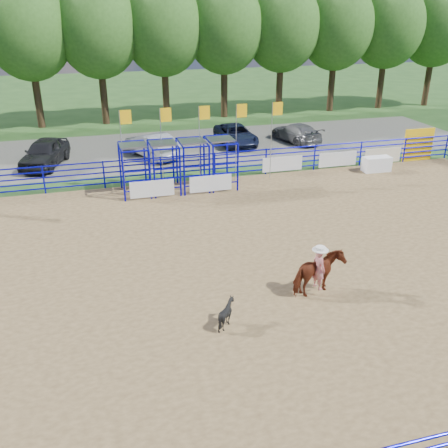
{
  "coord_description": "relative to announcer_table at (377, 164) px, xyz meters",
  "views": [
    {
      "loc": [
        -6.62,
        -15.67,
        8.95
      ],
      "look_at": [
        -1.98,
        1.0,
        1.3
      ],
      "focal_mm": 40.0,
      "sensor_mm": 36.0,
      "label": 1
    }
  ],
  "objects": [
    {
      "name": "chute_assembly",
      "position": [
        -11.28,
        0.06,
        0.81
      ],
      "size": [
        19.32,
        2.41,
        4.2
      ],
      "color": "#0808BA",
      "rests_on": "ground"
    },
    {
      "name": "car_b",
      "position": [
        -12.09,
        6.51,
        0.32
      ],
      "size": [
        3.27,
        4.87,
        1.52
      ],
      "primitive_type": "imported",
      "rotation": [
        0.0,
        0.0,
        3.54
      ],
      "color": "gray",
      "rests_on": "gravel_strip"
    },
    {
      "name": "gravel_strip",
      "position": [
        -9.38,
        8.22,
        -0.44
      ],
      "size": [
        40.0,
        10.0,
        0.01
      ],
      "primitive_type": "cube",
      "color": "#65645A",
      "rests_on": "ground"
    },
    {
      "name": "horse_and_rider",
      "position": [
        -9.12,
        -11.39,
        0.45
      ],
      "size": [
        1.95,
        1.31,
        2.47
      ],
      "color": "maroon",
      "rests_on": "arena_dirt"
    },
    {
      "name": "car_a",
      "position": [
        -18.57,
        6.31,
        0.37
      ],
      "size": [
        3.22,
        5.08,
        1.61
      ],
      "primitive_type": "imported",
      "rotation": [
        0.0,
        0.0,
        -0.3
      ],
      "color": "black",
      "rests_on": "gravel_strip"
    },
    {
      "name": "announcer_table",
      "position": [
        0.0,
        0.0,
        0.0
      ],
      "size": [
        1.62,
        0.79,
        0.85
      ],
      "primitive_type": "cube",
      "rotation": [
        0.0,
        0.0,
        -0.03
      ],
      "color": "white",
      "rests_on": "arena_dirt"
    },
    {
      "name": "calf",
      "position": [
        -12.55,
        -12.34,
        -0.0
      ],
      "size": [
        0.85,
        0.77,
        0.85
      ],
      "primitive_type": "imported",
      "rotation": [
        0.0,
        0.0,
        1.7
      ],
      "color": "black",
      "rests_on": "arena_dirt"
    },
    {
      "name": "car_c",
      "position": [
        -6.11,
        8.06,
        0.23
      ],
      "size": [
        2.23,
        4.8,
        1.33
      ],
      "primitive_type": "imported",
      "rotation": [
        0.0,
        0.0,
        -0.01
      ],
      "color": "#151B35",
      "rests_on": "gravel_strip"
    },
    {
      "name": "treeline",
      "position": [
        -9.38,
        17.22,
        7.09
      ],
      "size": [
        56.4,
        6.4,
        11.24
      ],
      "color": "#3F2B19",
      "rests_on": "ground"
    },
    {
      "name": "ground",
      "position": [
        -9.38,
        -8.78,
        -0.45
      ],
      "size": [
        120.0,
        120.0,
        0.0
      ],
      "primitive_type": "plane",
      "color": "#335A24",
      "rests_on": "ground"
    },
    {
      "name": "arena_dirt",
      "position": [
        -9.38,
        -8.78,
        -0.44
      ],
      "size": [
        30.0,
        20.0,
        0.02
      ],
      "primitive_type": "cube",
      "color": "olive",
      "rests_on": "ground"
    },
    {
      "name": "perimeter_fence",
      "position": [
        -9.38,
        -8.78,
        0.3
      ],
      "size": [
        30.1,
        20.1,
        1.5
      ],
      "color": "#0808BA",
      "rests_on": "ground"
    },
    {
      "name": "car_d",
      "position": [
        -1.8,
        7.61,
        0.21
      ],
      "size": [
        2.73,
        4.73,
        1.29
      ],
      "primitive_type": "imported",
      "rotation": [
        0.0,
        0.0,
        3.36
      ],
      "color": "#565659",
      "rests_on": "gravel_strip"
    }
  ]
}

